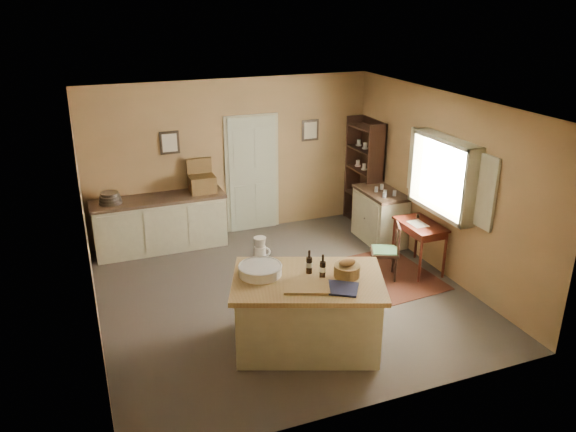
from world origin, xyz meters
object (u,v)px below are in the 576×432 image
Objects in this scene: right_cabinet at (380,216)px; work_island at (307,310)px; sideboard at (161,221)px; writing_desk at (420,230)px; shelving_unit at (366,173)px; desk_chair at (384,252)px.

work_island is at bearing -134.53° from right_cabinet.
sideboard reaches higher than writing_desk.
shelving_unit reaches higher than right_cabinet.
desk_chair is at bearing -110.60° from shelving_unit.
writing_desk is 0.98× the size of desk_chair.
writing_desk is 2.04m from shelving_unit.
work_island is 2.44× the size of desk_chair.
right_cabinet is (-0.00, 1.18, -0.21)m from writing_desk.
shelving_unit is (0.15, 0.83, 0.51)m from right_cabinet.
writing_desk is 0.67m from desk_chair.
shelving_unit reaches higher than sideboard.
writing_desk is 0.79× the size of right_cabinet.
shelving_unit is (2.53, 3.25, 0.48)m from work_island.
sideboard is 1.11× the size of shelving_unit.
sideboard is 4.18m from writing_desk.
right_cabinet is 0.54× the size of shelving_unit.
shelving_unit is at bearing 93.60° from desk_chair.
work_island reaches higher than sideboard.
desk_chair is 2.26m from shelving_unit.
right_cabinet is at bearing -100.33° from shelving_unit.
shelving_unit reaches higher than writing_desk.
writing_desk is (2.38, 1.24, 0.18)m from work_island.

